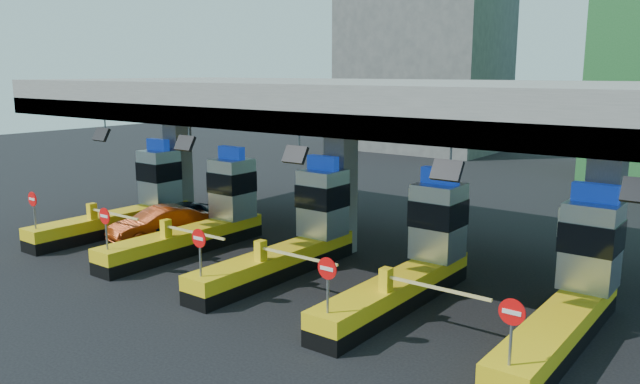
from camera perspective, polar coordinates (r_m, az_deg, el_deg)
The scene contains 10 objects.
ground at distance 23.70m, azimuth -2.39°, elevation -7.15°, with size 120.00×120.00×0.00m, color black.
toll_canopy at distance 24.82m, azimuth 1.77°, elevation 8.12°, with size 28.00×12.09×7.00m.
toll_lane_far_left at distance 30.67m, azimuth -16.60°, elevation -0.71°, with size 4.43×8.00×4.16m.
toll_lane_left at distance 26.87m, azimuth -10.27°, elevation -2.04°, with size 4.43×8.00×4.16m.
toll_lane_center at distance 23.51m, azimuth -1.98°, elevation -3.75°, with size 4.43×8.00×4.16m.
toll_lane_right at distance 20.82m, azimuth 8.79°, elevation -5.83°, with size 4.43×8.00×4.16m.
toll_lane_far_right at distance 19.09m, azimuth 22.21°, elevation -8.12°, with size 4.43×8.00×4.16m.
bg_building_concrete at distance 60.42m, azimuth 9.47°, elevation 12.40°, with size 14.00×10.00×18.00m, color #4C4C49.
van at distance 29.39m, azimuth -12.89°, elevation -2.37°, with size 1.71×4.25×1.45m, color black.
red_car at distance 28.53m, azimuth -14.45°, elevation -2.84°, with size 1.53×4.40×1.45m, color maroon.
Camera 1 is at (14.42, -17.30, 7.39)m, focal length 35.00 mm.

